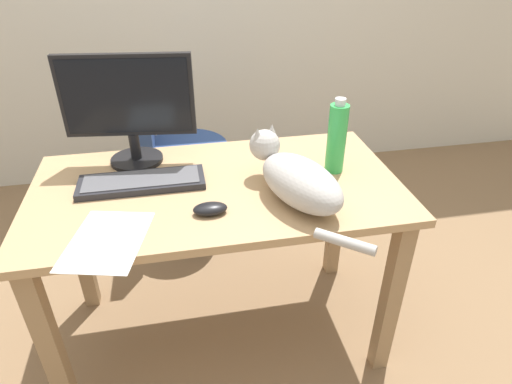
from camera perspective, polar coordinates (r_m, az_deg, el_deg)
ground_plane at (r=2.05m, az=-4.09°, el=-17.38°), size 8.00×8.00×0.00m
desk at (r=1.63m, az=-4.92°, el=-2.61°), size 1.31×0.70×0.75m
office_chair at (r=2.41m, az=-10.09°, el=3.08°), size 0.48×0.48×0.95m
monitor at (r=1.69m, az=-16.25°, el=10.68°), size 0.48×0.20×0.41m
keyboard at (r=1.60m, az=-14.62°, el=1.28°), size 0.44×0.15×0.03m
cat at (r=1.44m, az=5.30°, el=1.81°), size 0.30×0.58×0.20m
computer_mouse at (r=1.41m, az=-5.98°, el=-2.18°), size 0.11×0.06×0.04m
paper_sheet at (r=1.36m, az=-18.79°, el=-5.97°), size 0.28×0.34×0.00m
water_bottle at (r=1.62m, az=10.45°, el=6.92°), size 0.07×0.07×0.28m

